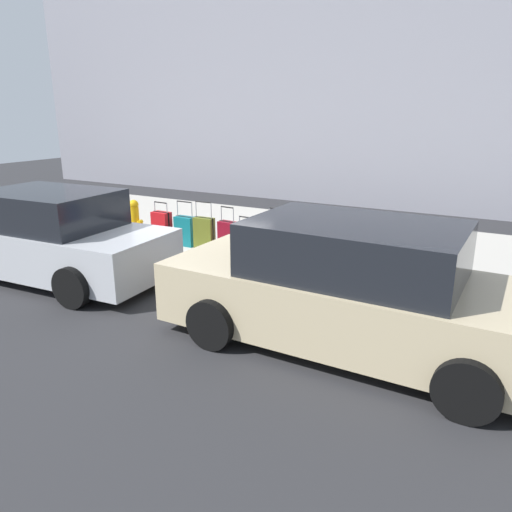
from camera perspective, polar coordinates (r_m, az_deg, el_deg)
ground_plane at (r=9.28m, az=-8.05°, el=-1.22°), size 40.00×40.00×0.00m
sidewalk_curb at (r=11.28m, az=-0.47°, el=2.56°), size 18.00×5.00×0.14m
building_facade_sidewalk_side at (r=16.77m, az=10.92°, el=22.59°), size 24.00×3.00×9.23m
suitcase_olive_0 at (r=8.36m, az=16.14°, el=-0.55°), size 0.43×0.24×0.67m
suitcase_teal_1 at (r=8.35m, az=12.17°, el=-0.08°), size 0.47×0.23×0.94m
suitcase_red_2 at (r=8.55m, az=8.57°, el=0.30°), size 0.44×0.25×0.83m
suitcase_navy_3 at (r=8.75m, az=5.54°, el=1.18°), size 0.37×0.28×1.05m
suitcase_silver_4 at (r=8.92m, az=2.51°, el=1.58°), size 0.42×0.25×1.02m
suitcase_black_5 at (r=9.18m, az=-0.79°, el=1.35°), size 0.51×0.27×0.80m
suitcase_maroon_6 at (r=9.52m, az=-3.35°, el=2.24°), size 0.37×0.24×0.93m
suitcase_olive_7 at (r=9.73m, az=-6.11°, el=2.61°), size 0.42×0.20×1.00m
suitcase_teal_8 at (r=10.13m, az=-8.30°, el=2.93°), size 0.44×0.23×0.94m
suitcase_red_9 at (r=10.37m, az=-11.01°, el=3.29°), size 0.40×0.24×0.89m
fire_hydrant at (r=10.89m, az=-14.09°, el=4.32°), size 0.39×0.21×0.85m
bollard_post at (r=11.19m, az=-16.75°, el=4.19°), size 0.15×0.15×0.80m
parked_car_beige_0 at (r=6.02m, az=11.26°, el=-3.95°), size 4.76×2.09×1.59m
parked_car_silver_1 at (r=9.11m, az=-22.90°, el=1.99°), size 4.35×2.15×1.54m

